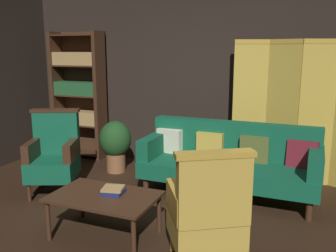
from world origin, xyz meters
The scene contains 11 objects.
ground_plane centered at (0.00, 0.00, 0.00)m, with size 10.00×10.00×0.00m, color black.
back_wall centered at (0.00, 2.45, 1.40)m, with size 7.20×0.10×2.80m, color black.
folding_screen centered at (1.28, 2.18, 0.99)m, with size 1.73×0.25×1.90m.
bookshelf centered at (-2.15, 2.19, 1.07)m, with size 0.90×0.32×2.05m.
velvet_couch centered at (0.55, 1.46, 0.46)m, with size 2.12×0.78×0.88m.
coffee_table centered at (-0.31, -0.04, 0.37)m, with size 1.00×0.64×0.42m.
armchair_gilt_accent centered at (0.74, -0.17, 0.49)m, with size 0.80×0.79×1.04m.
armchair_wing_left centered at (-1.49, 0.69, 0.49)m, with size 0.76×0.76×1.04m.
potted_plant centered at (-1.19, 1.68, 0.43)m, with size 0.47×0.47×0.76m.
book_navy_cloth centered at (-0.25, 0.03, 0.44)m, with size 0.20×0.18×0.04m, color navy.
book_tan_leather centered at (-0.25, 0.03, 0.47)m, with size 0.19×0.18×0.02m, color #9E7A47.
Camera 1 is at (1.48, -2.83, 1.77)m, focal length 39.26 mm.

